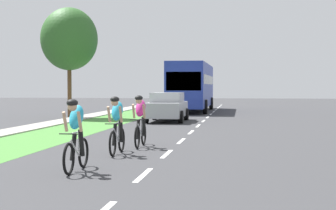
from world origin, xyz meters
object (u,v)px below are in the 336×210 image
(cyclist_distant, at_px, (140,120))
(street_tree_near, at_px, (69,39))
(sedan_silver, at_px, (167,107))
(bus_blue, at_px, (192,85))
(cyclist_lead, at_px, (76,134))
(cyclist_trailing, at_px, (117,124))

(cyclist_distant, height_order, street_tree_near, street_tree_near)
(sedan_silver, relative_size, bus_blue, 0.37)
(sedan_silver, xyz_separation_m, street_tree_near, (-6.16, 2.59, 3.85))
(cyclist_distant, relative_size, street_tree_near, 0.27)
(cyclist_lead, bearing_deg, street_tree_near, 108.66)
(street_tree_near, bearing_deg, cyclist_trailing, -67.59)
(sedan_silver, bearing_deg, bus_blue, 88.98)
(cyclist_lead, height_order, street_tree_near, street_tree_near)
(street_tree_near, bearing_deg, cyclist_distant, -64.10)
(cyclist_trailing, xyz_separation_m, street_tree_near, (-6.70, 16.24, 3.81))
(cyclist_lead, bearing_deg, cyclist_distant, 84.25)
(street_tree_near, bearing_deg, sedan_silver, -22.80)
(cyclist_lead, distance_m, cyclist_distant, 4.88)
(bus_blue, xyz_separation_m, street_tree_near, (-6.37, -9.21, 2.64))
(cyclist_lead, xyz_separation_m, cyclist_trailing, (0.20, 3.01, 0.00))
(cyclist_lead, relative_size, bus_blue, 0.15)
(cyclist_lead, relative_size, street_tree_near, 0.27)
(bus_blue, bearing_deg, cyclist_lead, -89.74)
(sedan_silver, bearing_deg, street_tree_near, 157.20)
(sedan_silver, distance_m, bus_blue, 11.86)
(cyclist_lead, bearing_deg, bus_blue, 90.26)
(cyclist_distant, bearing_deg, cyclist_trailing, -99.06)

